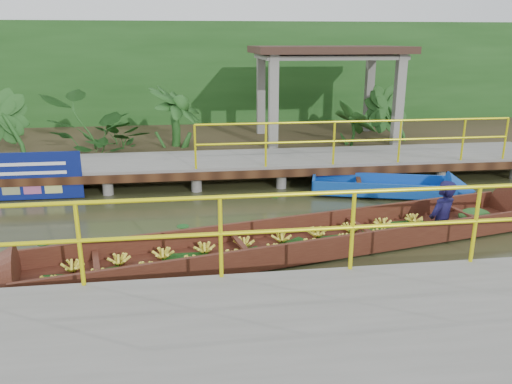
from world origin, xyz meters
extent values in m
plane|color=#2F3319|center=(0.00, 0.00, 0.00)|extent=(80.00, 80.00, 0.00)
cube|color=#352C1A|center=(0.00, 7.50, 0.23)|extent=(30.00, 8.00, 0.45)
cube|color=slate|center=(0.00, 3.50, 0.50)|extent=(16.00, 2.00, 0.15)
cube|color=black|center=(0.00, 2.50, 0.42)|extent=(16.00, 0.12, 0.18)
cylinder|color=#D9D30B|center=(2.75, 2.55, 1.57)|extent=(7.50, 0.05, 0.05)
cylinder|color=#D9D30B|center=(2.75, 2.55, 1.12)|extent=(7.50, 0.05, 0.05)
cylinder|color=#D9D30B|center=(2.75, 2.55, 1.07)|extent=(0.05, 0.05, 1.00)
cylinder|color=slate|center=(-4.00, 2.70, 0.22)|extent=(0.24, 0.24, 0.55)
cylinder|color=slate|center=(-4.00, 4.30, 0.22)|extent=(0.24, 0.24, 0.55)
cylinder|color=slate|center=(-2.00, 2.70, 0.22)|extent=(0.24, 0.24, 0.55)
cylinder|color=slate|center=(-2.00, 4.30, 0.22)|extent=(0.24, 0.24, 0.55)
cylinder|color=slate|center=(0.00, 2.70, 0.22)|extent=(0.24, 0.24, 0.55)
cylinder|color=slate|center=(0.00, 4.30, 0.22)|extent=(0.24, 0.24, 0.55)
cylinder|color=slate|center=(2.00, 2.70, 0.22)|extent=(0.24, 0.24, 0.55)
cylinder|color=slate|center=(2.00, 4.30, 0.22)|extent=(0.24, 0.24, 0.55)
cylinder|color=slate|center=(4.00, 2.70, 0.22)|extent=(0.24, 0.24, 0.55)
cylinder|color=slate|center=(4.00, 4.30, 0.22)|extent=(0.24, 0.24, 0.55)
cylinder|color=slate|center=(6.00, 2.70, 0.22)|extent=(0.24, 0.24, 0.55)
cylinder|color=slate|center=(6.00, 4.30, 0.22)|extent=(0.24, 0.24, 0.55)
cylinder|color=slate|center=(0.00, 2.70, 0.22)|extent=(0.24, 0.24, 0.55)
cube|color=slate|center=(1.00, -4.20, 0.30)|extent=(18.00, 2.40, 0.70)
cylinder|color=#D9D30B|center=(1.00, -3.05, 1.65)|extent=(10.00, 0.05, 0.05)
cylinder|color=#D9D30B|center=(1.00, -3.05, 1.20)|extent=(10.00, 0.05, 0.05)
cylinder|color=#D9D30B|center=(1.00, -3.05, 1.15)|extent=(0.05, 0.05, 1.00)
cube|color=slate|center=(1.20, 5.10, 1.60)|extent=(0.25, 0.25, 2.80)
cube|color=slate|center=(4.80, 5.10, 1.60)|extent=(0.25, 0.25, 2.80)
cube|color=slate|center=(1.20, 7.50, 1.60)|extent=(0.25, 0.25, 2.80)
cube|color=slate|center=(4.80, 7.50, 1.60)|extent=(0.25, 0.25, 2.80)
cube|color=slate|center=(3.00, 6.30, 2.90)|extent=(4.00, 2.60, 0.12)
cube|color=#36221B|center=(3.00, 6.30, 3.10)|extent=(4.40, 3.00, 0.20)
cube|color=#1A4516|center=(0.00, 10.00, 2.00)|extent=(30.00, 0.80, 4.00)
cube|color=#3A170F|center=(0.72, -0.95, 0.07)|extent=(8.90, 2.93, 0.07)
cube|color=#3A170F|center=(0.61, -0.41, 0.22)|extent=(8.69, 1.91, 0.38)
cube|color=#3A170F|center=(0.84, -1.50, 0.22)|extent=(8.69, 1.91, 0.38)
ellipsoid|color=#1A4516|center=(4.19, -0.22, 0.18)|extent=(0.71, 0.61, 0.29)
imported|color=#110E36|center=(3.44, -0.38, 0.94)|extent=(0.73, 0.65, 1.69)
cube|color=#0E3D9B|center=(3.16, 1.87, 0.10)|extent=(3.19, 1.73, 0.10)
cube|color=#0E3D9B|center=(3.29, 2.31, 0.22)|extent=(2.96, 0.90, 0.31)
cube|color=#0E3D9B|center=(3.03, 1.43, 0.22)|extent=(2.96, 0.90, 0.31)
cube|color=#0E3D9B|center=(1.69, 2.29, 0.22)|extent=(0.31, 0.90, 0.31)
cone|color=#0E3D9B|center=(4.83, 1.39, 0.16)|extent=(0.83, 0.99, 0.86)
cube|color=black|center=(2.67, 2.01, 0.27)|extent=(0.35, 0.91, 0.05)
cube|color=navy|center=(-5.17, 2.48, 0.55)|extent=(3.37, 0.03, 1.05)
cube|color=white|center=(-5.17, 2.46, 0.62)|extent=(2.74, 0.01, 0.07)
imported|color=#1A4516|center=(-6.00, 5.30, 1.24)|extent=(1.27, 1.27, 1.59)
imported|color=#1A4516|center=(-3.50, 5.30, 1.24)|extent=(1.27, 1.27, 1.59)
imported|color=#1A4516|center=(-1.50, 5.30, 1.24)|extent=(1.27, 1.27, 1.59)
imported|color=#1A4516|center=(3.50, 5.30, 1.24)|extent=(1.27, 1.27, 1.59)
imported|color=#1A4516|center=(5.00, 5.30, 1.24)|extent=(1.27, 1.27, 1.59)
camera|label=1|loc=(-1.12, -8.49, 3.37)|focal=35.00mm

